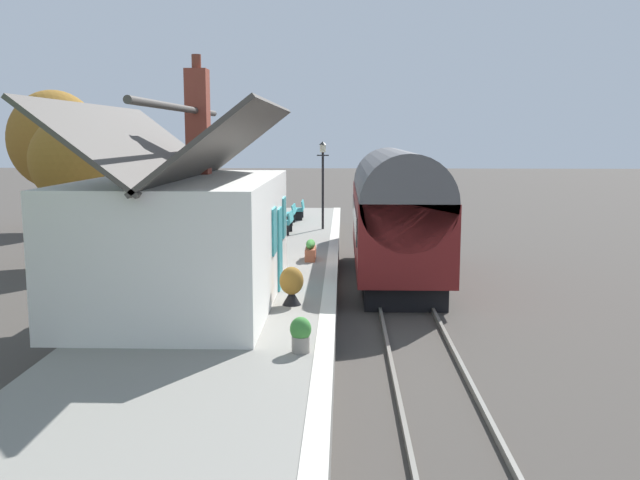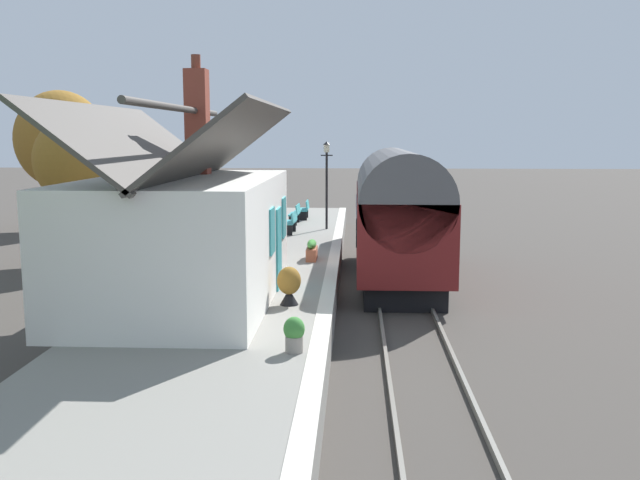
# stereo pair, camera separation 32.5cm
# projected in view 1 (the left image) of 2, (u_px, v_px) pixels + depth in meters

# --- Properties ---
(ground_plane) EXTENTS (160.00, 160.00, 0.00)m
(ground_plane) POSITION_uv_depth(u_px,v_px,m) (369.00, 285.00, 22.62)
(ground_plane) COLOR #423D38
(platform) EXTENTS (32.00, 5.21, 0.84)m
(platform) POSITION_uv_depth(u_px,v_px,m) (258.00, 272.00, 22.68)
(platform) COLOR gray
(platform) RESTS_ON ground
(platform_edge_coping) EXTENTS (32.00, 0.36, 0.02)m
(platform_edge_coping) POSITION_uv_depth(u_px,v_px,m) (333.00, 259.00, 22.53)
(platform_edge_coping) COLOR beige
(platform_edge_coping) RESTS_ON platform
(rail_near) EXTENTS (52.00, 0.08, 0.14)m
(rail_near) POSITION_uv_depth(u_px,v_px,m) (419.00, 283.00, 22.55)
(rail_near) COLOR gray
(rail_near) RESTS_ON ground
(rail_far) EXTENTS (52.00, 0.08, 0.14)m
(rail_far) POSITION_uv_depth(u_px,v_px,m) (375.00, 283.00, 22.60)
(rail_far) COLOR gray
(rail_far) RESTS_ON ground
(train) EXTENTS (9.55, 2.73, 4.32)m
(train) POSITION_uv_depth(u_px,v_px,m) (396.00, 214.00, 23.06)
(train) COLOR black
(train) RESTS_ON ground
(station_building) EXTENTS (8.22, 4.48, 5.99)m
(station_building) POSITION_uv_depth(u_px,v_px,m) (185.00, 234.00, 16.70)
(station_building) COLOR white
(station_building) RESTS_ON platform
(bench_mid_platform) EXTENTS (1.41, 0.47, 0.88)m
(bench_mid_platform) POSITION_uv_depth(u_px,v_px,m) (291.00, 213.00, 31.37)
(bench_mid_platform) COLOR teal
(bench_mid_platform) RESTS_ON platform
(bench_platform_end) EXTENTS (1.42, 0.49, 0.88)m
(bench_platform_end) POSITION_uv_depth(u_px,v_px,m) (288.00, 222.00, 28.35)
(bench_platform_end) COLOR teal
(bench_platform_end) RESTS_ON platform
(bench_by_lamp) EXTENTS (1.40, 0.45, 0.88)m
(bench_by_lamp) POSITION_uv_depth(u_px,v_px,m) (300.00, 209.00, 33.24)
(bench_by_lamp) COLOR teal
(bench_by_lamp) RESTS_ON platform
(planter_by_door) EXTENTS (0.67, 0.67, 0.88)m
(planter_by_door) POSITION_uv_depth(u_px,v_px,m) (241.00, 244.00, 22.50)
(planter_by_door) COLOR black
(planter_by_door) RESTS_ON platform
(planter_edge_near) EXTENTS (0.39, 0.39, 0.67)m
(planter_edge_near) POSITION_uv_depth(u_px,v_px,m) (301.00, 334.00, 12.83)
(planter_edge_near) COLOR gray
(planter_edge_near) RESTS_ON platform
(planter_edge_far) EXTENTS (0.58, 0.58, 0.86)m
(planter_edge_far) POSITION_uv_depth(u_px,v_px,m) (256.00, 208.00, 33.68)
(planter_edge_far) COLOR black
(planter_edge_far) RESTS_ON platform
(planter_under_sign) EXTENTS (1.05, 0.32, 0.65)m
(planter_under_sign) POSITION_uv_depth(u_px,v_px,m) (311.00, 250.00, 22.42)
(planter_under_sign) COLOR #9E5138
(planter_under_sign) RESTS_ON platform
(planter_corner_building) EXTENTS (0.56, 0.56, 0.91)m
(planter_corner_building) POSITION_uv_depth(u_px,v_px,m) (292.00, 285.00, 16.42)
(planter_corner_building) COLOR black
(planter_corner_building) RESTS_ON platform
(lamp_post_platform) EXTENTS (0.32, 0.50, 3.69)m
(lamp_post_platform) POSITION_uv_depth(u_px,v_px,m) (323.00, 168.00, 29.42)
(lamp_post_platform) COLOR black
(lamp_post_platform) RESTS_ON platform
(tree_distant) EXTENTS (4.24, 4.56, 7.01)m
(tree_distant) POSITION_uv_depth(u_px,v_px,m) (54.00, 140.00, 34.94)
(tree_distant) COLOR #4C3828
(tree_distant) RESTS_ON ground
(tree_mid_background) EXTENTS (3.83, 3.98, 5.69)m
(tree_mid_background) POSITION_uv_depth(u_px,v_px,m) (85.00, 161.00, 25.75)
(tree_mid_background) COLOR #4C3828
(tree_mid_background) RESTS_ON ground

